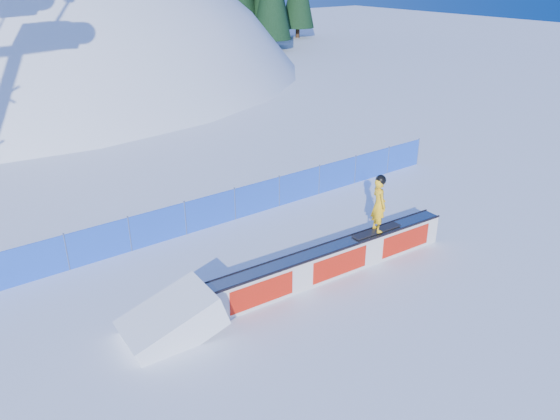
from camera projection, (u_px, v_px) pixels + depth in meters
ground at (289, 280)px, 16.13m from camera, size 160.00×160.00×0.00m
snow_hill at (30, 255)px, 54.19m from camera, size 64.00×64.00×64.00m
safety_fence at (211, 211)px, 19.16m from camera, size 22.05×0.05×1.30m
rail_box at (334, 260)px, 16.24m from camera, size 8.36×1.04×1.00m
snow_ramp at (173, 334)px, 13.81m from camera, size 2.60×1.71×1.57m
snowboarder at (379, 204)px, 16.48m from camera, size 1.79×0.73×1.86m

